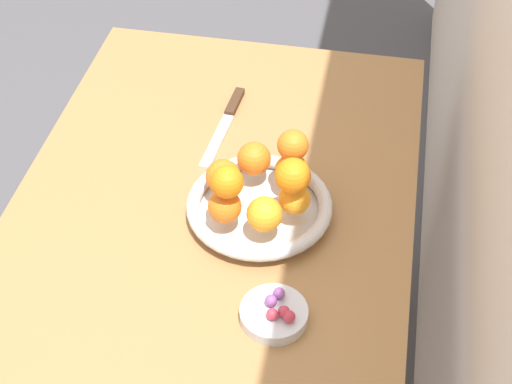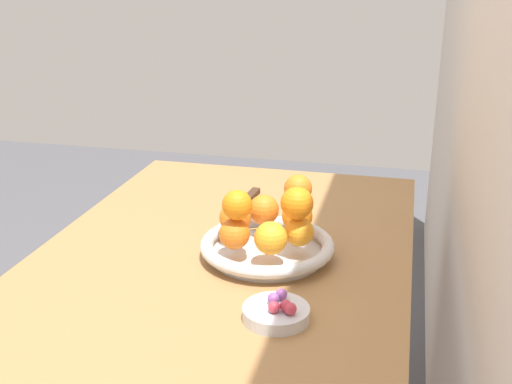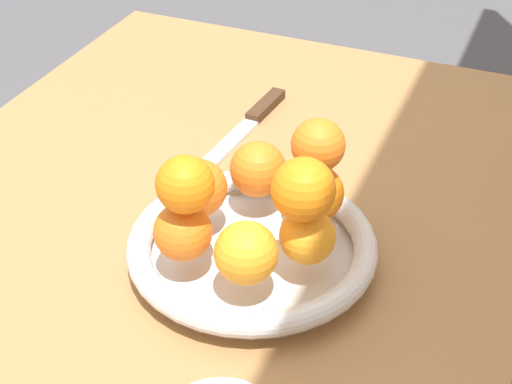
{
  "view_description": "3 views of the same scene",
  "coord_description": "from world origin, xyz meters",
  "px_view_note": "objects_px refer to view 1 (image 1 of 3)",
  "views": [
    {
      "loc": [
        1.03,
        0.28,
        1.79
      ],
      "look_at": [
        0.06,
        0.09,
        0.83
      ],
      "focal_mm": 55.0,
      "sensor_mm": 36.0,
      "label": 1
    },
    {
      "loc": [
        1.17,
        0.35,
        1.31
      ],
      "look_at": [
        0.01,
        0.07,
        0.88
      ],
      "focal_mm": 45.0,
      "sensor_mm": 36.0,
      "label": 2
    },
    {
      "loc": [
        0.62,
        0.35,
        1.3
      ],
      "look_at": [
        0.04,
        0.11,
        0.85
      ],
      "focal_mm": 55.0,
      "sensor_mm": 36.0,
      "label": 3
    }
  ],
  "objects_px": {
    "dining_table": "(215,233)",
    "orange_8": "(293,176)",
    "orange_5": "(295,199)",
    "orange_0": "(292,171)",
    "orange_2": "(223,177)",
    "candy_ball_0": "(284,312)",
    "orange_1": "(254,159)",
    "candy_ball_5": "(289,317)",
    "orange_7": "(293,145)",
    "candy_ball_1": "(272,314)",
    "candy_ball_4": "(271,301)",
    "candy_ball_3": "(279,293)",
    "orange_6": "(227,182)",
    "orange_4": "(265,214)",
    "orange_3": "(225,206)",
    "fruit_bowl": "(259,207)",
    "candy_dish": "(274,314)",
    "knife": "(227,120)",
    "candy_ball_2": "(278,292)"
  },
  "relations": [
    {
      "from": "candy_ball_3",
      "to": "fruit_bowl",
      "type": "bearing_deg",
      "value": -160.78
    },
    {
      "from": "orange_2",
      "to": "orange_5",
      "type": "height_order",
      "value": "orange_2"
    },
    {
      "from": "candy_ball_3",
      "to": "candy_ball_5",
      "type": "distance_m",
      "value": 0.05
    },
    {
      "from": "orange_2",
      "to": "orange_8",
      "type": "xyz_separation_m",
      "value": [
        0.04,
        0.13,
        0.06
      ]
    },
    {
      "from": "orange_3",
      "to": "orange_4",
      "type": "bearing_deg",
      "value": 84.09
    },
    {
      "from": "orange_2",
      "to": "orange_6",
      "type": "distance_m",
      "value": 0.09
    },
    {
      "from": "orange_6",
      "to": "candy_ball_4",
      "type": "xyz_separation_m",
      "value": [
        0.16,
        0.11,
        -0.1
      ]
    },
    {
      "from": "dining_table",
      "to": "fruit_bowl",
      "type": "xyz_separation_m",
      "value": [
        0.02,
        0.09,
        0.11
      ]
    },
    {
      "from": "orange_4",
      "to": "orange_7",
      "type": "distance_m",
      "value": 0.14
    },
    {
      "from": "orange_0",
      "to": "candy_ball_3",
      "type": "distance_m",
      "value": 0.26
    },
    {
      "from": "candy_ball_3",
      "to": "candy_ball_5",
      "type": "bearing_deg",
      "value": 28.49
    },
    {
      "from": "fruit_bowl",
      "to": "candy_ball_4",
      "type": "bearing_deg",
      "value": 15.36
    },
    {
      "from": "candy_ball_1",
      "to": "candy_ball_2",
      "type": "relative_size",
      "value": 1.4
    },
    {
      "from": "candy_dish",
      "to": "orange_7",
      "type": "height_order",
      "value": "orange_7"
    },
    {
      "from": "fruit_bowl",
      "to": "orange_7",
      "type": "height_order",
      "value": "orange_7"
    },
    {
      "from": "orange_8",
      "to": "candy_dish",
      "type": "bearing_deg",
      "value": 1.34
    },
    {
      "from": "orange_4",
      "to": "orange_8",
      "type": "bearing_deg",
      "value": 137.41
    },
    {
      "from": "orange_4",
      "to": "orange_2",
      "type": "bearing_deg",
      "value": -131.15
    },
    {
      "from": "orange_0",
      "to": "orange_5",
      "type": "xyz_separation_m",
      "value": [
        0.07,
        0.02,
        -0.0
      ]
    },
    {
      "from": "orange_2",
      "to": "orange_3",
      "type": "distance_m",
      "value": 0.07
    },
    {
      "from": "candy_ball_5",
      "to": "orange_5",
      "type": "bearing_deg",
      "value": -173.19
    },
    {
      "from": "candy_ball_1",
      "to": "candy_ball_4",
      "type": "xyz_separation_m",
      "value": [
        -0.03,
        -0.01,
        0.0
      ]
    },
    {
      "from": "orange_0",
      "to": "orange_3",
      "type": "height_order",
      "value": "orange_0"
    },
    {
      "from": "dining_table",
      "to": "knife",
      "type": "distance_m",
      "value": 0.26
    },
    {
      "from": "orange_4",
      "to": "orange_8",
      "type": "relative_size",
      "value": 1.0
    },
    {
      "from": "orange_6",
      "to": "candy_ball_0",
      "type": "height_order",
      "value": "orange_6"
    },
    {
      "from": "candy_ball_1",
      "to": "orange_8",
      "type": "bearing_deg",
      "value": -178.82
    },
    {
      "from": "orange_3",
      "to": "candy_ball_2",
      "type": "bearing_deg",
      "value": 40.92
    },
    {
      "from": "orange_0",
      "to": "orange_8",
      "type": "distance_m",
      "value": 0.1
    },
    {
      "from": "candy_ball_0",
      "to": "candy_ball_4",
      "type": "xyz_separation_m",
      "value": [
        -0.02,
        -0.02,
        0.0
      ]
    },
    {
      "from": "orange_2",
      "to": "orange_5",
      "type": "bearing_deg",
      "value": 78.02
    },
    {
      "from": "candy_ball_5",
      "to": "orange_6",
      "type": "bearing_deg",
      "value": -143.4
    },
    {
      "from": "candy_ball_4",
      "to": "candy_ball_3",
      "type": "bearing_deg",
      "value": 150.95
    },
    {
      "from": "candy_ball_0",
      "to": "orange_3",
      "type": "bearing_deg",
      "value": -142.78
    },
    {
      "from": "candy_ball_1",
      "to": "candy_ball_4",
      "type": "height_order",
      "value": "same"
    },
    {
      "from": "orange_5",
      "to": "orange_0",
      "type": "bearing_deg",
      "value": -166.94
    },
    {
      "from": "candy_ball_3",
      "to": "orange_4",
      "type": "bearing_deg",
      "value": -160.21
    },
    {
      "from": "candy_ball_5",
      "to": "orange_3",
      "type": "bearing_deg",
      "value": -142.2
    },
    {
      "from": "dining_table",
      "to": "candy_ball_2",
      "type": "xyz_separation_m",
      "value": [
        0.22,
        0.16,
        0.12
      ]
    },
    {
      "from": "orange_0",
      "to": "orange_7",
      "type": "height_order",
      "value": "orange_7"
    },
    {
      "from": "orange_1",
      "to": "candy_ball_4",
      "type": "relative_size",
      "value": 3.11
    },
    {
      "from": "orange_5",
      "to": "dining_table",
      "type": "bearing_deg",
      "value": -102.09
    },
    {
      "from": "orange_2",
      "to": "candy_ball_0",
      "type": "distance_m",
      "value": 0.3
    },
    {
      "from": "orange_5",
      "to": "candy_ball_1",
      "type": "xyz_separation_m",
      "value": [
        0.23,
        0.0,
        -0.04
      ]
    },
    {
      "from": "dining_table",
      "to": "orange_8",
      "type": "xyz_separation_m",
      "value": [
        0.04,
        0.16,
        0.22
      ]
    },
    {
      "from": "orange_2",
      "to": "orange_7",
      "type": "bearing_deg",
      "value": 109.51
    },
    {
      "from": "dining_table",
      "to": "orange_4",
      "type": "distance_m",
      "value": 0.21
    },
    {
      "from": "orange_2",
      "to": "orange_1",
      "type": "bearing_deg",
      "value": 142.44
    },
    {
      "from": "orange_2",
      "to": "candy_ball_4",
      "type": "distance_m",
      "value": 0.27
    },
    {
      "from": "orange_0",
      "to": "orange_5",
      "type": "bearing_deg",
      "value": 13.06
    }
  ]
}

